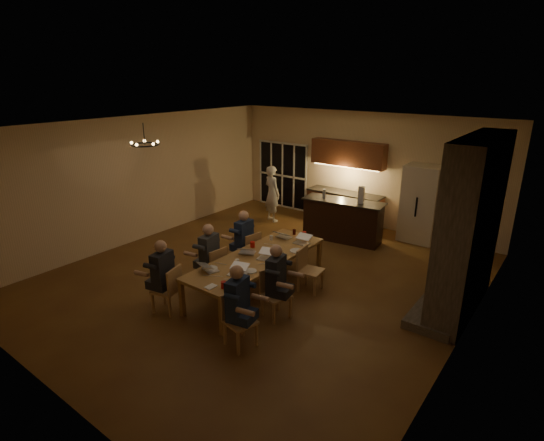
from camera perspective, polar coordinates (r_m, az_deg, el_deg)
The scene contains 45 objects.
floor at distance 9.24m, azimuth -1.21°, elevation -7.61°, with size 9.00×9.00×0.00m, color brown.
back_wall at distance 12.40m, azimuth 11.88°, elevation 6.78°, with size 8.00×0.04×3.20m, color beige.
left_wall at distance 11.50m, azimuth -17.28°, elevation 5.39°, with size 0.04×9.00×3.20m, color beige.
right_wall at distance 7.04m, azimuth 25.40°, elevation -4.07°, with size 0.04×9.00×3.20m, color beige.
ceiling at distance 8.31m, azimuth -1.37°, elevation 12.65°, with size 8.00×9.00×0.04m, color white.
french_doors at distance 13.81m, azimuth 1.46°, elevation 6.07°, with size 1.86×0.08×2.10m, color black.
fireplace at distance 8.21m, azimuth 25.10°, elevation -0.88°, with size 0.58×2.50×3.20m, color #60554C.
kitchenette at distance 12.33m, azimuth 9.85°, elevation 4.94°, with size 2.24×0.68×2.40m, color brown, non-canonical shape.
refrigerator at distance 11.54m, azimuth 19.37°, elevation 2.12°, with size 0.90×0.68×2.00m, color beige.
dining_table at distance 8.53m, azimuth -1.93°, elevation -7.19°, with size 1.10×3.22×0.75m, color #A67142.
bar_island at distance 11.21m, azimuth 9.47°, elevation 0.02°, with size 2.09×0.68×1.08m, color black.
chair_left_near at distance 8.05m, azimuth -14.05°, elevation -8.92°, with size 0.44×0.44×0.89m, color tan, non-canonical shape.
chair_left_mid at distance 8.72m, azimuth -8.02°, elevation -6.25°, with size 0.44×0.44×0.89m, color tan, non-canonical shape.
chair_left_far at distance 9.44m, azimuth -3.30°, elevation -4.07°, with size 0.44×0.44×0.89m, color tan, non-canonical shape.
chair_right_near at distance 6.92m, azimuth -4.28°, elevation -13.34°, with size 0.44×0.44×0.89m, color tan, non-canonical shape.
chair_right_mid at distance 7.63m, azimuth 0.56°, elevation -9.97°, with size 0.44×0.44×0.89m, color tan, non-canonical shape.
chair_right_far at distance 8.55m, azimuth 5.23°, elevation -6.69°, with size 0.44×0.44×0.89m, color tan, non-canonical shape.
person_left_near at distance 7.98m, azimuth -14.41°, elevation -7.23°, with size 0.60×0.60×1.38m, color #272A32, non-canonical shape.
person_right_near at distance 6.85m, azimuth -4.63°, elevation -11.31°, with size 0.60×0.60×1.38m, color #1E2F4B, non-canonical shape.
person_left_mid at distance 8.61m, azimuth -8.40°, elevation -4.83°, with size 0.60×0.60×1.38m, color #3C4047, non-canonical shape.
person_right_mid at distance 7.56m, azimuth 0.54°, elevation -8.15°, with size 0.60×0.60×1.38m, color #272A32, non-canonical shape.
person_left_far at distance 9.34m, azimuth -3.75°, elevation -2.72°, with size 0.60×0.60×1.38m, color #1E2F4B, non-canonical shape.
standing_person at distance 12.48m, azimuth 0.02°, elevation 3.64°, with size 0.61×0.40×1.66m, color silver.
chandelier at distance 9.43m, azimuth -16.72°, elevation 9.74°, with size 0.59×0.59×0.03m, color black.
laptop_a at distance 7.85m, azimuth -8.30°, elevation -5.86°, with size 0.32×0.28×0.23m, color silver, non-canonical shape.
laptop_b at distance 7.62m, azimuth -4.71°, elevation -6.52°, with size 0.32×0.28×0.23m, color silver, non-canonical shape.
laptop_c at distance 8.51m, azimuth -3.35°, elevation -3.66°, with size 0.32×0.28×0.23m, color silver, non-canonical shape.
laptop_d at distance 8.22m, azimuth -0.86°, elevation -4.48°, with size 0.32×0.28×0.23m, color silver, non-canonical shape.
laptop_e at distance 9.31m, azimuth 1.66°, elevation -1.62°, with size 0.32×0.28×0.23m, color silver, non-canonical shape.
laptop_f at distance 8.98m, azimuth 4.00°, elevation -2.43°, with size 0.32×0.28×0.23m, color silver, non-canonical shape.
mug_front at distance 8.05m, azimuth -4.71°, elevation -5.56°, with size 0.08×0.08×0.10m, color white.
mug_mid at distance 8.68m, azimuth 0.46°, elevation -3.63°, with size 0.08×0.08×0.10m, color white.
mug_back at distance 9.18m, azimuth -0.10°, elevation -2.33°, with size 0.07×0.07×0.10m, color white.
redcup_near at distance 7.22m, azimuth -6.53°, elevation -8.59°, with size 0.09×0.09×0.12m, color red.
redcup_mid at distance 8.81m, azimuth -2.64°, elevation -3.23°, with size 0.10×0.10×0.12m, color red.
redcup_far at distance 9.38m, azimuth 4.34°, elevation -1.84°, with size 0.09×0.09×0.12m, color red.
can_silver at distance 7.81m, azimuth -4.73°, elevation -6.30°, with size 0.07×0.07×0.12m, color #B2B2B7.
can_cola at distance 9.50m, azimuth 3.01°, elevation -1.55°, with size 0.07×0.07×0.12m, color #3F0F0C.
can_right at distance 8.26m, azimuth 1.46°, elevation -4.77°, with size 0.06×0.06×0.12m, color #B2B2B7.
plate_near at distance 7.77m, azimuth -2.90°, elevation -6.80°, with size 0.23×0.23×0.02m, color white.
plate_left at distance 7.94m, azimuth -8.24°, elevation -6.42°, with size 0.26×0.26×0.02m, color white.
plate_far at distance 8.63m, azimuth 3.30°, elevation -4.09°, with size 0.27×0.27×0.02m, color white.
notepad at distance 7.31m, azimuth -8.24°, elevation -8.79°, with size 0.14×0.20×0.01m, color white.
bar_bottle at distance 11.18m, azimuth 7.00°, elevation 3.62°, with size 0.08×0.08×0.24m, color #99999E.
bar_blender at distance 10.86m, azimuth 11.90°, elevation 3.40°, with size 0.14×0.14×0.43m, color silver.
Camera 1 is at (5.14, -6.47, 4.14)m, focal length 28.00 mm.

